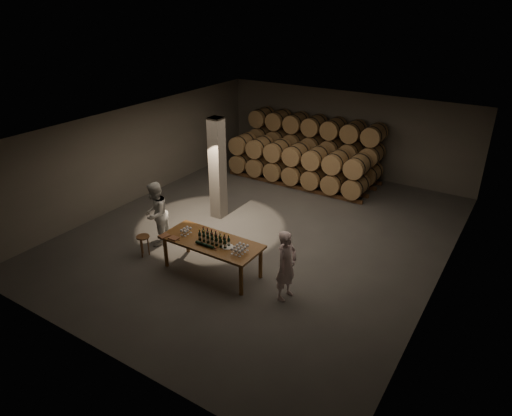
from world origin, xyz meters
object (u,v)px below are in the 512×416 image
Objects in this scene: tasting_table at (212,244)px; person_man at (286,266)px; bottle_cluster at (214,239)px; plate at (228,247)px; person_woman at (156,214)px; notebook_near at (174,238)px; stool at (143,240)px.

person_man is at bearing 1.63° from tasting_table.
plate is at bearing 0.83° from bottle_cluster.
plate is 2.78m from person_woman.
bottle_cluster is 0.42m from plate.
notebook_near is 0.40× the size of stool.
notebook_near is (-1.39, -0.38, 0.01)m from plate.
notebook_near reaches higher than tasting_table.
person_woman is at bearing 171.98° from plate.
plate is at bearing 59.86° from person_woman.
tasting_table reaches higher than stool.
person_man is at bearing 3.36° from plate.
tasting_table is 2.11m from stool.
notebook_near is 1.56m from person_woman.
bottle_cluster is (0.12, -0.04, 0.21)m from tasting_table.
stool is 0.32× the size of person_woman.
tasting_table is at bearing 58.82° from person_woman.
tasting_table is 0.96m from notebook_near.
plate is 1.44m from notebook_near.
bottle_cluster is 3.61× the size of notebook_near.
plate is 0.49× the size of stool.
stool is at bearing 177.08° from notebook_near.
stool is at bearing -8.67° from person_woman.
notebook_near is (-0.86, -0.42, 0.12)m from tasting_table.
tasting_table is at bearing 162.22° from bottle_cluster.
bottle_cluster is 1.99m from person_man.
person_man is at bearing 2.85° from bottle_cluster.
stool is 0.34× the size of person_man.
bottle_cluster is 0.46× the size of person_woman.
stool is at bearing -171.60° from bottle_cluster.
bottle_cluster is 0.50× the size of person_man.
plate is 1.22× the size of notebook_near.
tasting_table is 0.25m from bottle_cluster.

